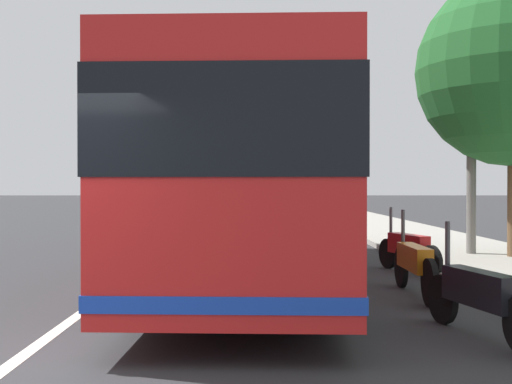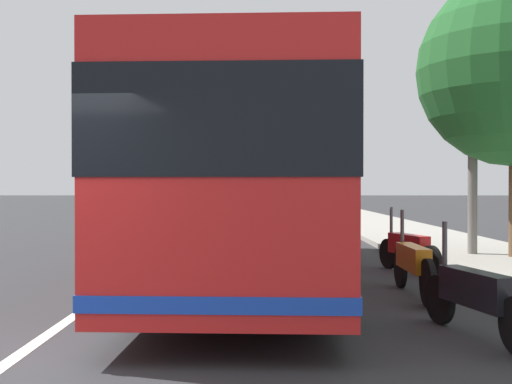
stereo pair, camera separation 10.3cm
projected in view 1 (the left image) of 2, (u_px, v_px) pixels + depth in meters
name	position (u px, v px, depth m)	size (l,w,h in m)	color
sidewalk_curb	(461.00, 251.00, 15.43)	(110.00, 3.60, 0.14)	#9E998E
lane_divider_line	(161.00, 254.00, 15.41)	(110.00, 0.16, 0.01)	silver
coach_bus	(251.00, 177.00, 11.49)	(11.90, 3.06, 3.21)	red
motorcycle_nearest_curb	(478.00, 296.00, 6.91)	(2.08, 0.57, 1.25)	black
motorcycle_angled	(414.00, 264.00, 9.53)	(2.37, 0.24, 1.29)	black
motorcycle_mid_row	(408.00, 249.00, 12.08)	(2.03, 0.75, 1.25)	black
car_side_street	(202.00, 199.00, 48.93)	(4.28, 1.83, 1.47)	#2D7238
car_behind_bus	(257.00, 202.00, 37.19)	(4.09, 2.04, 1.48)	gold
utility_pole	(472.00, 85.00, 14.29)	(0.21, 0.21, 7.92)	slate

